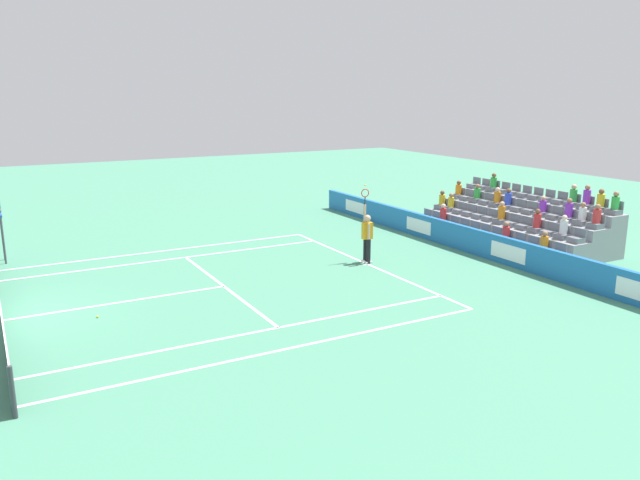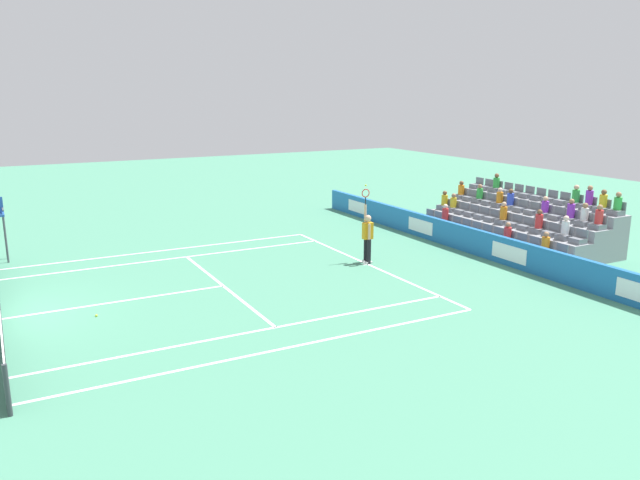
# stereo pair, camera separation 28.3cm
# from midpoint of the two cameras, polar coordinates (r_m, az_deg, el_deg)

# --- Properties ---
(ground_plane) EXTENTS (80.00, 80.00, 0.00)m
(ground_plane) POSITION_cam_midpoint_polar(r_m,az_deg,el_deg) (19.25, -27.53, -6.58)
(ground_plane) COLOR #47896B
(line_baseline) EXTENTS (10.97, 0.10, 0.01)m
(line_baseline) POSITION_cam_midpoint_polar(r_m,az_deg,el_deg) (22.61, 4.00, -2.21)
(line_baseline) COLOR white
(line_baseline) RESTS_ON ground
(line_service) EXTENTS (8.23, 0.10, 0.01)m
(line_service) POSITION_cam_midpoint_polar(r_m,az_deg,el_deg) (20.28, -9.20, -4.20)
(line_service) COLOR white
(line_service) RESTS_ON ground
(line_centre_service) EXTENTS (0.10, 6.40, 0.01)m
(line_centre_service) POSITION_cam_midpoint_polar(r_m,az_deg,el_deg) (19.51, -18.10, -5.42)
(line_centre_service) COLOR white
(line_centre_service) RESTS_ON ground
(line_singles_sideline_left) EXTENTS (0.10, 11.89, 0.01)m
(line_singles_sideline_left) POSITION_cam_midpoint_polar(r_m,az_deg,el_deg) (23.93, -13.58, -1.68)
(line_singles_sideline_left) COLOR white
(line_singles_sideline_left) RESTS_ON ground
(line_singles_sideline_right) EXTENTS (0.10, 11.89, 0.01)m
(line_singles_sideline_right) POSITION_cam_midpoint_polar(r_m,az_deg,el_deg) (16.50, -5.78, -8.26)
(line_singles_sideline_right) COLOR white
(line_singles_sideline_right) RESTS_ON ground
(line_doubles_sideline_left) EXTENTS (0.10, 11.89, 0.01)m
(line_doubles_sideline_left) POSITION_cam_midpoint_polar(r_m,az_deg,el_deg) (25.22, -14.42, -0.96)
(line_doubles_sideline_left) COLOR white
(line_doubles_sideline_left) RESTS_ON ground
(line_doubles_sideline_right) EXTENTS (0.10, 11.89, 0.01)m
(line_doubles_sideline_right) POSITION_cam_midpoint_polar(r_m,az_deg,el_deg) (15.34, -3.73, -9.94)
(line_doubles_sideline_right) COLOR white
(line_doubles_sideline_right) RESTS_ON ground
(line_centre_mark) EXTENTS (0.10, 0.20, 0.01)m
(line_centre_mark) POSITION_cam_midpoint_polar(r_m,az_deg,el_deg) (22.56, 3.78, -2.24)
(line_centre_mark) COLOR white
(line_centre_mark) RESTS_ON ground
(sponsor_barrier) EXTENTS (20.72, 0.22, 0.99)m
(sponsor_barrier) POSITION_cam_midpoint_polar(r_m,az_deg,el_deg) (25.09, 12.49, 0.22)
(sponsor_barrier) COLOR #1E66AD
(sponsor_barrier) RESTS_ON ground
(tennis_player) EXTENTS (0.52, 0.38, 2.85)m
(tennis_player) POSITION_cam_midpoint_polar(r_m,az_deg,el_deg) (22.57, 3.97, 0.35)
(tennis_player) COLOR black
(tennis_player) RESTS_ON ground
(stadium_stand) EXTENTS (8.06, 3.80, 2.62)m
(stadium_stand) POSITION_cam_midpoint_polar(r_m,az_deg,el_deg) (27.03, 17.23, 1.31)
(stadium_stand) COLOR gray
(stadium_stand) RESTS_ON ground
(loose_tennis_ball) EXTENTS (0.07, 0.07, 0.07)m
(loose_tennis_ball) POSITION_cam_midpoint_polar(r_m,az_deg,el_deg) (18.42, -20.11, -6.60)
(loose_tennis_ball) COLOR #D1E533
(loose_tennis_ball) RESTS_ON ground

